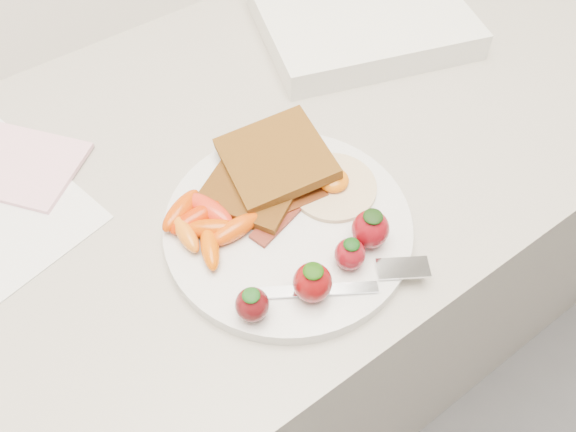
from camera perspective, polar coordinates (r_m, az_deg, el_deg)
counter at (r=1.06m, az=-5.43°, el=-11.12°), size 2.00×0.60×0.90m
plate at (r=0.61m, az=0.00°, el=-1.04°), size 0.27×0.27×0.02m
toast_lower at (r=0.63m, az=-3.51°, el=3.00°), size 0.13×0.13×0.01m
toast_upper at (r=0.64m, az=-1.24°, el=5.90°), size 0.13×0.13×0.03m
fried_egg at (r=0.63m, az=4.62°, el=3.18°), size 0.11×0.11×0.02m
bacon_strips at (r=0.61m, az=-0.45°, el=0.99°), size 0.10×0.07×0.01m
baby_carrots at (r=0.60m, az=-8.48°, el=-0.76°), size 0.10×0.11×0.02m
strawberries at (r=0.55m, az=4.04°, el=-4.80°), size 0.18×0.05×0.05m
fork at (r=0.57m, az=6.82°, el=-6.47°), size 0.18×0.10×0.00m
notepad at (r=0.75m, az=-26.18°, el=4.84°), size 0.18×0.19×0.01m
appliance at (r=0.87m, az=7.49°, el=19.24°), size 0.35×0.31×0.04m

